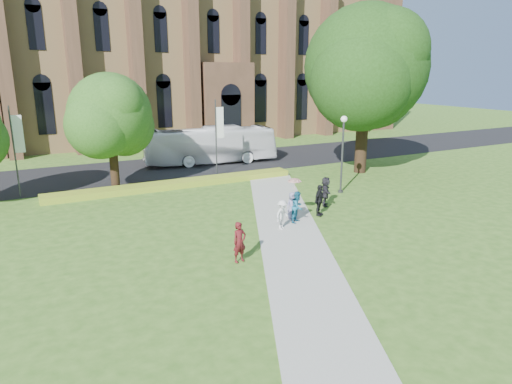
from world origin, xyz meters
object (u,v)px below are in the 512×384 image
large_tree (366,67)px  streetlamp (343,145)px  tour_coach (210,145)px  pedestrian_0 (240,242)px

large_tree → streetlamp: bearing=-140.7°
tour_coach → pedestrian_0: bearing=168.4°
tour_coach → streetlamp: bearing=-156.3°
pedestrian_0 → tour_coach: bearing=60.6°
large_tree → pedestrian_0: large_tree is taller
streetlamp → large_tree: size_ratio=0.40×
pedestrian_0 → streetlamp: bearing=23.0°
tour_coach → large_tree: bearing=-126.5°
streetlamp → pedestrian_0: size_ratio=2.90×
streetlamp → large_tree: (5.50, 4.50, 5.07)m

